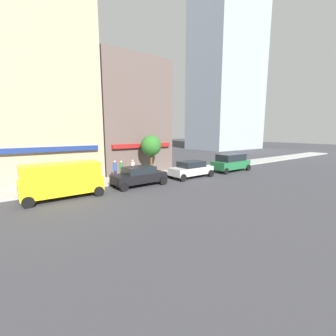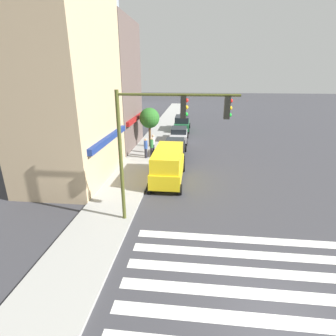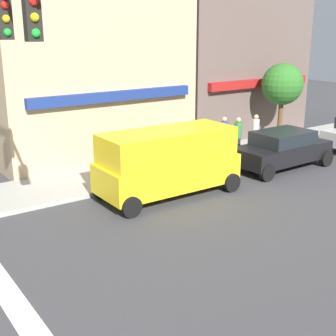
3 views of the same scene
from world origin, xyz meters
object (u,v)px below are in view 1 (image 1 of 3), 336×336
Objects in this scene: suv_green at (231,162)px; street_tree at (151,146)px; van_yellow at (62,179)px; pedestrian_blue_shirt at (115,170)px; sedan_silver at (191,169)px; sedan_black at (139,176)px; pedestrian_green_top at (122,170)px; pedestrian_white_shirt at (133,169)px.

street_tree is at bearing 161.03° from suv_green.
van_yellow is 2.83× the size of pedestrian_blue_shirt.
van_yellow is at bearing 178.68° from sedan_silver.
pedestrian_blue_shirt is at bearing 158.48° from sedan_silver.
van_yellow reaches higher than sedan_black.
pedestrian_green_top is at bearing 169.37° from suv_green.
street_tree is (2.92, 2.80, 2.19)m from sedan_black.
pedestrian_green_top is at bearing -100.59° from pedestrian_blue_shirt.
pedestrian_green_top is at bearing 38.18° from pedestrian_white_shirt.
van_yellow is 1.13× the size of sedan_black.
sedan_black is 11.68m from suv_green.
pedestrian_green_top is (5.19, 2.03, -0.21)m from van_yellow.
van_yellow is at bearing 154.81° from pedestrian_blue_shirt.
sedan_silver is at bearing -72.88° from pedestrian_blue_shirt.
van_yellow is 9.33m from street_tree.
pedestrian_green_top reaches higher than sedan_black.
pedestrian_white_shirt is 1.60m from pedestrian_blue_shirt.
suv_green is (5.95, 0.00, 0.19)m from sedan_silver.
sedan_black is 5.73m from sedan_silver.
pedestrian_blue_shirt is (-1.55, 0.40, 0.00)m from pedestrian_white_shirt.
suv_green is at bearing -1.28° from sedan_black.
sedan_silver is 7.21m from pedestrian_blue_shirt.
pedestrian_green_top reaches higher than sedan_silver.
van_yellow is 1.28× the size of street_tree.
van_yellow is at bearing 178.76° from suv_green.
van_yellow is 2.83× the size of pedestrian_green_top.
suv_green is 1.21× the size of street_tree.
van_yellow reaches higher than pedestrian_blue_shirt.
pedestrian_white_shirt is 1.00× the size of pedestrian_blue_shirt.
suv_green is (11.67, 0.00, 0.19)m from sedan_black.
suv_green reaches higher than sedan_black.
sedan_black and sedan_silver have the same top height.
suv_green is at bearing -17.73° from street_tree.
suv_green is at bearing -155.21° from pedestrian_white_shirt.
sedan_silver is 2.51× the size of pedestrian_blue_shirt.
street_tree reaches higher than pedestrian_green_top.
pedestrian_green_top is (-0.62, 2.03, 0.23)m from sedan_black.
suv_green is at bearing -1.32° from sedan_silver.
pedestrian_blue_shirt reaches higher than sedan_black.
sedan_silver is at bearing 178.76° from suv_green.
van_yellow reaches higher than sedan_silver.
van_yellow is 5.58m from pedestrian_green_top.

